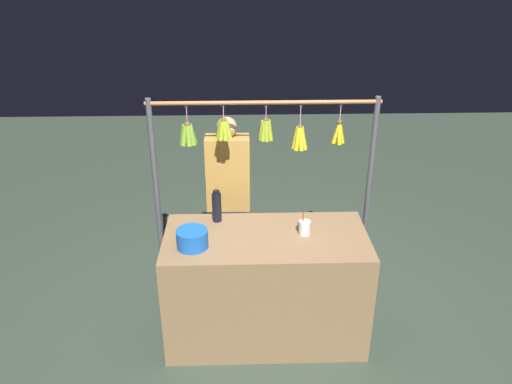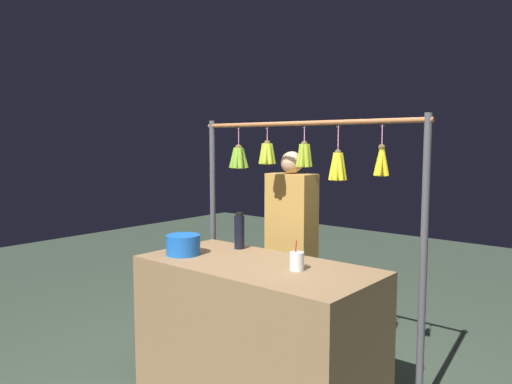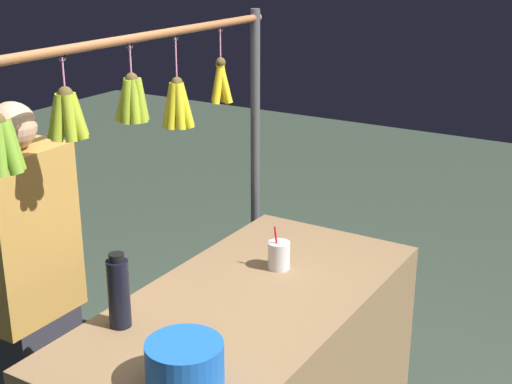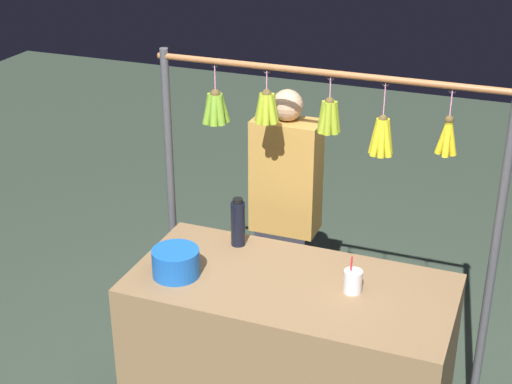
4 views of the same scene
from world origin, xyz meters
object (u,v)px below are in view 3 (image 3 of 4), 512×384
Objects in this scene: water_bottle at (119,292)px; blue_bucket at (185,364)px; vendor_person at (33,308)px; drink_cup at (279,255)px.

blue_bucket is (0.16, 0.38, -0.06)m from water_bottle.
vendor_person reaches higher than water_bottle.
water_bottle reaches higher than blue_bucket.
drink_cup is at bearing 127.96° from vendor_person.
blue_bucket is 0.95m from vendor_person.
blue_bucket is at bearing 67.27° from water_bottle.
blue_bucket is at bearing 10.84° from drink_cup.
vendor_person is at bearing -98.52° from water_bottle.
drink_cup is at bearing -169.16° from blue_bucket.
vendor_person reaches higher than blue_bucket.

